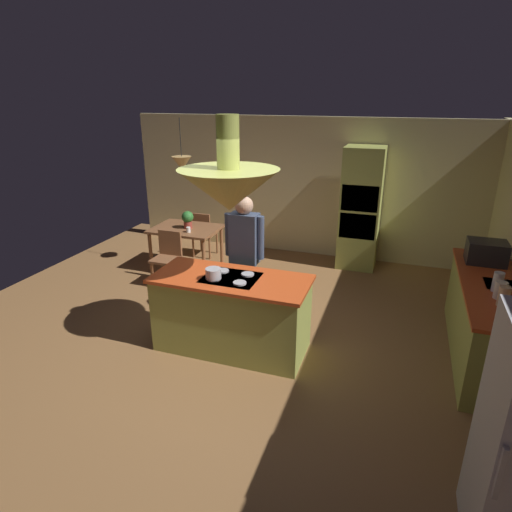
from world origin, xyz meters
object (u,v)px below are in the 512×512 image
canister_sugar (500,290)px  microwave_on_counter (487,252)px  cup_on_table (188,230)px  canister_flour (504,296)px  canister_tea (498,282)px  person_at_island (244,252)px  potted_plant_on_table (188,219)px  kitchen_island (232,313)px  oven_tower (360,209)px  cooking_pot_on_cooktop (213,273)px  chair_by_back_wall (203,231)px  chair_facing_island (168,254)px  dining_table (186,233)px

canister_sugar → microwave_on_counter: bearing=90.0°
cup_on_table → canister_sugar: 4.62m
canister_flour → canister_tea: bearing=90.0°
person_at_island → potted_plant_on_table: 2.11m
kitchen_island → person_at_island: bearing=97.1°
oven_tower → canister_flour: 3.48m
cup_on_table → microwave_on_counter: size_ratio=0.20×
cooking_pot_on_cooktop → kitchen_island: bearing=39.1°
kitchen_island → microwave_on_counter: (2.84, 1.48, 0.60)m
canister_flour → canister_sugar: (0.00, 0.18, -0.01)m
oven_tower → chair_by_back_wall: bearing=-170.0°
person_at_island → canister_tea: person_at_island is taller
potted_plant_on_table → cup_on_table: bearing=-61.3°
cup_on_table → canister_sugar: canister_sugar is taller
canister_tea → microwave_on_counter: (0.00, 0.89, 0.03)m
potted_plant_on_table → canister_flour: canister_flour is taller
chair_by_back_wall → microwave_on_counter: microwave_on_counter is taller
chair_by_back_wall → canister_flour: canister_flour is taller
cup_on_table → canister_tea: size_ratio=0.41×
chair_by_back_wall → cooking_pot_on_cooktop: size_ratio=4.83×
person_at_island → canister_tea: bearing=-1.7°
canister_flour → kitchen_island: bearing=-175.3°
canister_flour → canister_sugar: canister_flour is taller
person_at_island → chair_facing_island: person_at_island is taller
chair_by_back_wall → canister_tea: (4.54, -2.16, 0.54)m
dining_table → canister_tea: canister_tea is taller
kitchen_island → cooking_pot_on_cooktop: bearing=-140.9°
person_at_island → oven_tower: bearing=65.2°
kitchen_island → canister_tea: (2.84, 0.59, 0.57)m
canister_sugar → microwave_on_counter: 1.07m
chair_by_back_wall → potted_plant_on_table: (0.05, -0.65, 0.42)m
oven_tower → chair_facing_island: 3.37m
oven_tower → dining_table: 3.05m
person_at_island → chair_by_back_wall: 2.67m
canister_flour → canister_sugar: 0.18m
oven_tower → canister_flour: bearing=-60.0°
cup_on_table → microwave_on_counter: 4.40m
person_at_island → cup_on_table: size_ratio=19.32×
dining_table → chair_facing_island: size_ratio=1.29×
dining_table → canister_flour: (4.54, -1.87, 0.38)m
cup_on_table → microwave_on_counter: microwave_on_counter is taller
potted_plant_on_table → cup_on_table: size_ratio=3.33×
kitchen_island → chair_by_back_wall: (-1.70, 2.75, 0.03)m
oven_tower → chair_facing_island: (-2.80, -1.79, -0.55)m
canister_flour → canister_sugar: size_ratio=1.13×
potted_plant_on_table → canister_sugar: canister_sugar is taller
chair_facing_island → canister_flour: 4.73m
kitchen_island → potted_plant_on_table: (-1.65, 2.10, 0.46)m
potted_plant_on_table → kitchen_island: bearing=-51.8°
cup_on_table → microwave_on_counter: bearing=-5.3°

